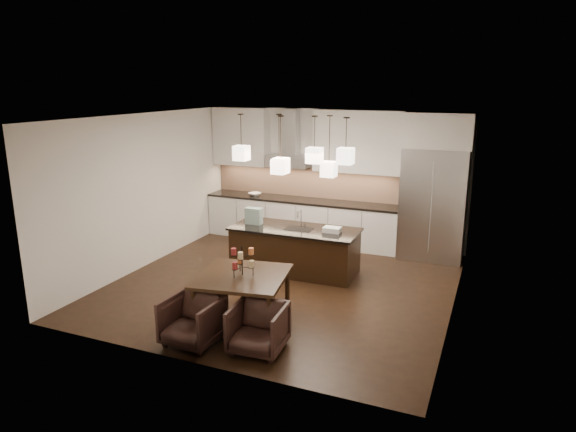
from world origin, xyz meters
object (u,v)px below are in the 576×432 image
at_px(refrigerator, 433,204).
at_px(dining_table, 243,299).
at_px(island_body, 295,251).
at_px(armchair_left, 193,321).
at_px(armchair_right, 258,328).

height_order(refrigerator, dining_table, refrigerator).
height_order(island_body, armchair_left, island_body).
bearing_deg(armchair_left, armchair_right, 12.25).
bearing_deg(armchair_left, dining_table, 69.95).
bearing_deg(refrigerator, island_body, -141.41).
relative_size(dining_table, armchair_left, 1.72).
bearing_deg(dining_table, island_body, 82.80).
bearing_deg(refrigerator, dining_table, -117.78).
distance_m(refrigerator, island_body, 2.85).
height_order(dining_table, armchair_left, dining_table).
bearing_deg(island_body, armchair_right, -77.94).
relative_size(refrigerator, armchair_left, 3.08).
relative_size(island_body, dining_table, 1.83).
height_order(refrigerator, island_body, refrigerator).
bearing_deg(refrigerator, armchair_right, -108.42).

